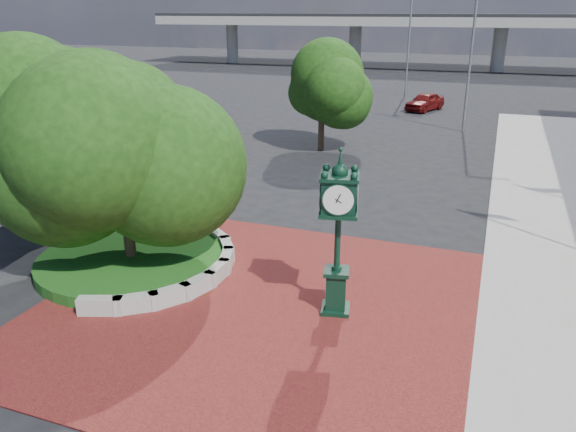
# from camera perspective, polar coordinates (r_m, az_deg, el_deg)

# --- Properties ---
(ground) EXTENTS (200.00, 200.00, 0.00)m
(ground) POSITION_cam_1_polar(r_m,az_deg,el_deg) (17.29, -1.80, -7.57)
(ground) COLOR black
(ground) RESTS_ON ground
(plaza) EXTENTS (12.00, 12.00, 0.04)m
(plaza) POSITION_cam_1_polar(r_m,az_deg,el_deg) (16.47, -3.13, -9.03)
(plaza) COLOR maroon
(plaza) RESTS_ON ground
(planter_wall) EXTENTS (2.96, 6.77, 0.54)m
(planter_wall) POSITION_cam_1_polar(r_m,az_deg,el_deg) (18.26, -9.74, -5.33)
(planter_wall) COLOR #9E9B93
(planter_wall) RESTS_ON ground
(grass_bed) EXTENTS (6.10, 6.10, 0.40)m
(grass_bed) POSITION_cam_1_polar(r_m,az_deg,el_deg) (19.47, -15.61, -4.38)
(grass_bed) COLOR #1B4614
(grass_bed) RESTS_ON ground
(overpass) EXTENTS (90.00, 12.00, 7.50)m
(overpass) POSITION_cam_1_polar(r_m,az_deg,el_deg) (84.36, 17.24, 18.39)
(overpass) COLOR #9E9B93
(overpass) RESTS_ON ground
(tree_planter) EXTENTS (5.20, 5.20, 6.33)m
(tree_planter) POSITION_cam_1_polar(r_m,az_deg,el_deg) (18.33, -16.64, 5.70)
(tree_planter) COLOR #38281C
(tree_planter) RESTS_ON ground
(tree_northwest) EXTENTS (5.60, 5.60, 6.93)m
(tree_northwest) POSITION_cam_1_polar(r_m,az_deg,el_deg) (27.14, -24.25, 10.16)
(tree_northwest) COLOR #38281C
(tree_northwest) RESTS_ON ground
(tree_street) EXTENTS (4.40, 4.40, 5.45)m
(tree_street) POSITION_cam_1_polar(r_m,az_deg,el_deg) (33.95, 3.46, 12.05)
(tree_street) COLOR #38281C
(tree_street) RESTS_ON ground
(post_clock) EXTENTS (1.14, 1.14, 4.69)m
(post_clock) POSITION_cam_1_polar(r_m,az_deg,el_deg) (15.11, 5.11, -1.14)
(post_clock) COLOR black
(post_clock) RESTS_ON ground
(parked_car) EXTENTS (3.22, 4.72, 1.49)m
(parked_car) POSITION_cam_1_polar(r_m,az_deg,el_deg) (49.60, 13.73, 11.22)
(parked_car) COLOR #5F0E0D
(parked_car) RESTS_ON ground
(street_lamp_near) EXTENTS (2.19, 0.46, 9.77)m
(street_lamp_near) POSITION_cam_1_polar(r_m,az_deg,el_deg) (40.88, 18.51, 16.00)
(street_lamp_near) COLOR slate
(street_lamp_near) RESTS_ON ground
(street_lamp_far) EXTENTS (2.25, 0.46, 10.05)m
(street_lamp_far) POSITION_cam_1_polar(r_m,az_deg,el_deg) (57.91, 12.48, 17.67)
(street_lamp_far) COLOR slate
(street_lamp_far) RESTS_ON ground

